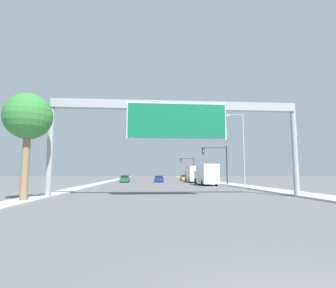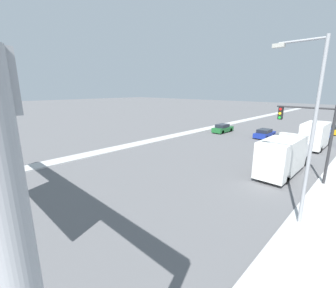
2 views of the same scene
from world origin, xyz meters
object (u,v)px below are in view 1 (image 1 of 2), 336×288
Objects in this scene: sign_gantry at (177,118)px; car_near_right at (159,179)px; truck_box_primary at (206,175)px; truck_box_secondary at (193,174)px; traffic_light_near_intersection at (219,159)px; street_lamp_right at (241,144)px; palm_tree_foreground at (28,118)px; car_mid_center at (184,178)px; traffic_light_mid_block at (189,165)px; car_near_left at (125,179)px.

sign_gantry is 35.12m from car_near_right.
truck_box_secondary reaches higher than truck_box_primary.
truck_box_secondary is 1.17× the size of traffic_light_near_intersection.
truck_box_secondary is (7.00, 32.92, -4.72)m from sign_gantry.
car_near_right is 24.52m from street_lamp_right.
sign_gantry is 2.77× the size of truck_box_secondary.
sign_gantry reaches higher than palm_tree_foreground.
traffic_light_near_intersection reaches higher than truck_box_primary.
palm_tree_foreground is (-17.61, -48.36, 5.06)m from car_mid_center.
car_near_right is at bearing -120.20° from traffic_light_mid_block.
truck_box_primary is 1.40× the size of traffic_light_near_intersection.
car_near_left is at bearing 138.69° from traffic_light_near_intersection.
sign_gantry is at bearing -98.66° from car_mid_center.
traffic_light_near_intersection is at bearing -85.71° from car_mid_center.
truck_box_primary is at bearing 111.14° from street_lamp_right.
truck_box_primary is at bearing 71.42° from sign_gantry.
palm_tree_foreground is (-17.61, -23.22, 4.07)m from truck_box_primary.
car_mid_center is 0.51× the size of truck_box_primary.
traffic_light_mid_block is at bearing 83.37° from truck_box_secondary.
truck_box_primary is (14.00, -13.28, 0.98)m from car_near_left.
car_mid_center is 51.71m from palm_tree_foreground.
traffic_light_near_intersection is at bearing -58.42° from car_near_right.
truck_box_secondary is (7.00, -1.72, 1.02)m from car_near_right.
car_mid_center reaches higher than car_near_right.
car_mid_center is (7.00, 45.96, -5.71)m from sign_gantry.
car_near_right is 38.86m from palm_tree_foreground.
truck_box_secondary is 13.21m from traffic_light_near_intersection.
car_near_left is 0.73× the size of traffic_light_mid_block.
truck_box_primary reaches higher than car_near_left.
palm_tree_foreground reaches higher than traffic_light_mid_block.
truck_box_primary is 1.20× the size of truck_box_secondary.
truck_box_primary is 12.10m from truck_box_secondary.
car_mid_center is 33.61m from street_lamp_right.
sign_gantry reaches higher than traffic_light_near_intersection.
street_lamp_right is at bearing -51.20° from car_near_left.
sign_gantry is 35.28m from car_near_left.
street_lamp_right reaches higher than sign_gantry.
street_lamp_right is at bearing -81.28° from truck_box_secondary.
sign_gantry is 33.99m from truck_box_secondary.
street_lamp_right reaches higher than truck_box_secondary.
sign_gantry is 2.32× the size of truck_box_primary.
sign_gantry is at bearing -128.06° from street_lamp_right.
car_near_left is at bearing -139.75° from car_mid_center.
street_lamp_right is at bearing -84.69° from car_mid_center.
car_mid_center is 13.08m from truck_box_secondary.
car_near_left is at bearing 175.16° from truck_box_secondary.
traffic_light_near_intersection is at bearing -41.31° from car_near_left.
car_near_right is at bearing -121.73° from car_mid_center.
car_mid_center is at bearing 69.99° from palm_tree_foreground.
traffic_light_near_intersection is (15.94, -14.01, 3.52)m from car_near_left.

